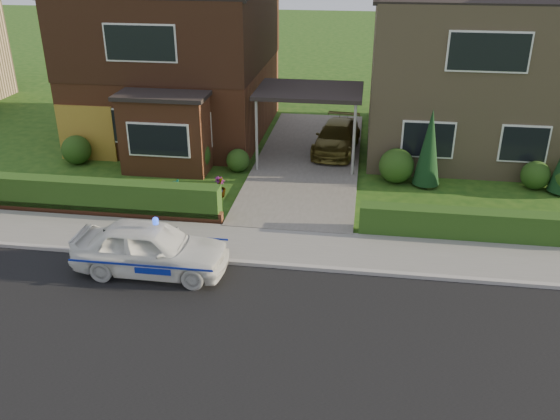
# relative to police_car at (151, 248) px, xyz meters

# --- Properties ---
(ground) EXTENTS (120.00, 120.00, 0.00)m
(ground) POSITION_rel_police_car_xyz_m (3.08, -2.40, -0.67)
(ground) COLOR #1B4612
(ground) RESTS_ON ground
(road) EXTENTS (60.00, 6.00, 0.02)m
(road) POSITION_rel_police_car_xyz_m (3.08, -2.40, -0.67)
(road) COLOR black
(road) RESTS_ON ground
(kerb) EXTENTS (60.00, 0.16, 0.12)m
(kerb) POSITION_rel_police_car_xyz_m (3.08, 0.65, -0.61)
(kerb) COLOR #9E9993
(kerb) RESTS_ON ground
(sidewalk) EXTENTS (60.00, 2.00, 0.10)m
(sidewalk) POSITION_rel_police_car_xyz_m (3.08, 1.70, -0.62)
(sidewalk) COLOR slate
(sidewalk) RESTS_ON ground
(driveway) EXTENTS (3.80, 12.00, 0.12)m
(driveway) POSITION_rel_police_car_xyz_m (3.08, 8.60, -0.61)
(driveway) COLOR #666059
(driveway) RESTS_ON ground
(house_left) EXTENTS (7.50, 9.53, 7.25)m
(house_left) POSITION_rel_police_car_xyz_m (-2.71, 11.50, 3.14)
(house_left) COLOR brown
(house_left) RESTS_ON ground
(house_right) EXTENTS (7.50, 8.06, 7.25)m
(house_right) POSITION_rel_police_car_xyz_m (8.88, 11.59, 3.00)
(house_right) COLOR #907B58
(house_right) RESTS_ON ground
(carport_link) EXTENTS (3.80, 3.00, 2.77)m
(carport_link) POSITION_rel_police_car_xyz_m (3.08, 8.55, 1.99)
(carport_link) COLOR black
(carport_link) RESTS_ON ground
(garage_door) EXTENTS (2.20, 0.10, 2.10)m
(garage_door) POSITION_rel_police_car_xyz_m (-5.17, 7.56, 0.38)
(garage_door) COLOR olive
(garage_door) RESTS_ON ground
(dwarf_wall) EXTENTS (7.70, 0.25, 0.36)m
(dwarf_wall) POSITION_rel_police_car_xyz_m (-2.72, 2.90, -0.49)
(dwarf_wall) COLOR brown
(dwarf_wall) RESTS_ON ground
(hedge_left) EXTENTS (7.50, 0.55, 0.90)m
(hedge_left) POSITION_rel_police_car_xyz_m (-2.72, 3.05, -0.67)
(hedge_left) COLOR #193811
(hedge_left) RESTS_ON ground
(hedge_right) EXTENTS (7.50, 0.55, 0.80)m
(hedge_right) POSITION_rel_police_car_xyz_m (8.88, 2.95, -0.67)
(hedge_right) COLOR #193811
(hedge_right) RESTS_ON ground
(shrub_left_far) EXTENTS (1.08, 1.08, 1.08)m
(shrub_left_far) POSITION_rel_police_car_xyz_m (-5.42, 7.10, -0.13)
(shrub_left_far) COLOR #193811
(shrub_left_far) RESTS_ON ground
(shrub_left_mid) EXTENTS (1.32, 1.32, 1.32)m
(shrub_left_mid) POSITION_rel_police_car_xyz_m (-0.92, 6.90, -0.01)
(shrub_left_mid) COLOR #193811
(shrub_left_mid) RESTS_ON ground
(shrub_left_near) EXTENTS (0.84, 0.84, 0.84)m
(shrub_left_near) POSITION_rel_police_car_xyz_m (0.68, 7.20, -0.25)
(shrub_left_near) COLOR #193811
(shrub_left_near) RESTS_ON ground
(shrub_right_near) EXTENTS (1.20, 1.20, 1.20)m
(shrub_right_near) POSITION_rel_police_car_xyz_m (6.28, 7.00, -0.07)
(shrub_right_near) COLOR #193811
(shrub_right_near) RESTS_ON ground
(shrub_right_mid) EXTENTS (0.96, 0.96, 0.96)m
(shrub_right_mid) POSITION_rel_police_car_xyz_m (10.88, 7.10, -0.19)
(shrub_right_mid) COLOR #193811
(shrub_right_mid) RESTS_ON ground
(conifer_a) EXTENTS (0.90, 0.90, 2.60)m
(conifer_a) POSITION_rel_police_car_xyz_m (7.28, 6.80, 0.63)
(conifer_a) COLOR black
(conifer_a) RESTS_ON ground
(police_car) EXTENTS (3.60, 3.93, 1.50)m
(police_car) POSITION_rel_police_car_xyz_m (0.00, 0.00, 0.00)
(police_car) COLOR white
(police_car) RESTS_ON ground
(driveway_car) EXTENTS (1.89, 3.90, 1.09)m
(driveway_car) POSITION_rel_police_car_xyz_m (4.08, 9.64, -0.00)
(driveway_car) COLOR brown
(driveway_car) RESTS_ON driveway
(potted_plant_a) EXTENTS (0.42, 0.37, 0.67)m
(potted_plant_a) POSITION_rel_police_car_xyz_m (-0.74, 4.40, -0.33)
(potted_plant_a) COLOR gray
(potted_plant_a) RESTS_ON ground
(potted_plant_b) EXTENTS (0.50, 0.46, 0.72)m
(potted_plant_b) POSITION_rel_police_car_xyz_m (0.58, 4.69, -0.31)
(potted_plant_b) COLOR gray
(potted_plant_b) RESTS_ON ground
(potted_plant_c) EXTENTS (0.51, 0.51, 0.68)m
(potted_plant_c) POSITION_rel_police_car_xyz_m (0.58, 4.83, -0.33)
(potted_plant_c) COLOR gray
(potted_plant_c) RESTS_ON ground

